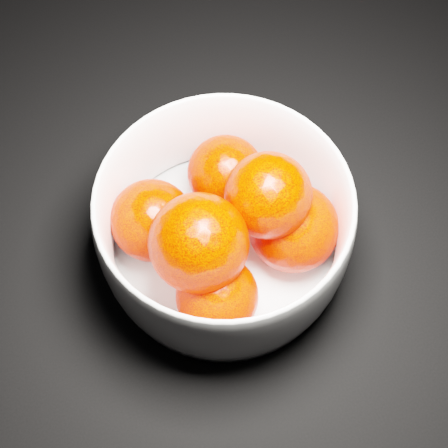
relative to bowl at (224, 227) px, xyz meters
name	(u,v)px	position (x,y,z in m)	size (l,w,h in m)	color
bowl	(224,227)	(0.00, 0.00, 0.00)	(0.24, 0.24, 0.12)	white
orange_pile	(227,225)	(0.00, 0.00, 0.01)	(0.21, 0.20, 0.13)	#F01800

